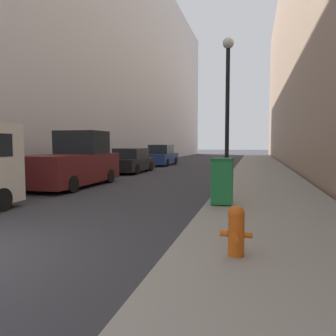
{
  "coord_description": "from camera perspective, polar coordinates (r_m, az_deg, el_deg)",
  "views": [
    {
      "loc": [
        5.04,
        -3.56,
        1.82
      ],
      "look_at": [
        -0.53,
        17.72,
        0.19
      ],
      "focal_mm": 35.0,
      "sensor_mm": 36.0,
      "label": 1
    }
  ],
  "objects": [
    {
      "name": "fire_hydrant",
      "position": [
        5.1,
        11.79,
        -10.41
      ],
      "size": [
        0.48,
        0.37,
        0.76
      ],
      "color": "#D15614",
      "rests_on": "sidewalk_right"
    },
    {
      "name": "pickup_truck",
      "position": [
        14.64,
        -16.1,
        0.79
      ],
      "size": [
        2.21,
        5.25,
        2.39
      ],
      "color": "#561919",
      "rests_on": "ground"
    },
    {
      "name": "lamppost",
      "position": [
        12.22,
        10.31,
        11.29
      ],
      "size": [
        0.4,
        0.4,
        5.46
      ],
      "color": "black",
      "rests_on": "sidewalk_right"
    },
    {
      "name": "parked_sedan_near",
      "position": [
        21.0,
        -6.42,
        1.17
      ],
      "size": [
        1.92,
        4.53,
        1.54
      ],
      "color": "black",
      "rests_on": "ground"
    },
    {
      "name": "building_left_glass",
      "position": [
        34.6,
        -14.01,
        17.86
      ],
      "size": [
        12.0,
        60.0,
        20.09
      ],
      "color": "#BCBCC1",
      "rests_on": "ground"
    },
    {
      "name": "parked_sedan_far",
      "position": [
        27.81,
        -1.15,
        2.1
      ],
      "size": [
        1.93,
        4.72,
        1.74
      ],
      "color": "navy",
      "rests_on": "ground"
    },
    {
      "name": "sidewalk_right",
      "position": [
        21.64,
        16.07,
        -0.58
      ],
      "size": [
        3.68,
        60.0,
        0.13
      ],
      "color": "gray",
      "rests_on": "ground"
    },
    {
      "name": "trash_bin",
      "position": [
        9.19,
        9.4,
        -2.22
      ],
      "size": [
        0.59,
        0.6,
        1.29
      ],
      "color": "#1E7538",
      "rests_on": "sidewalk_right"
    }
  ]
}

